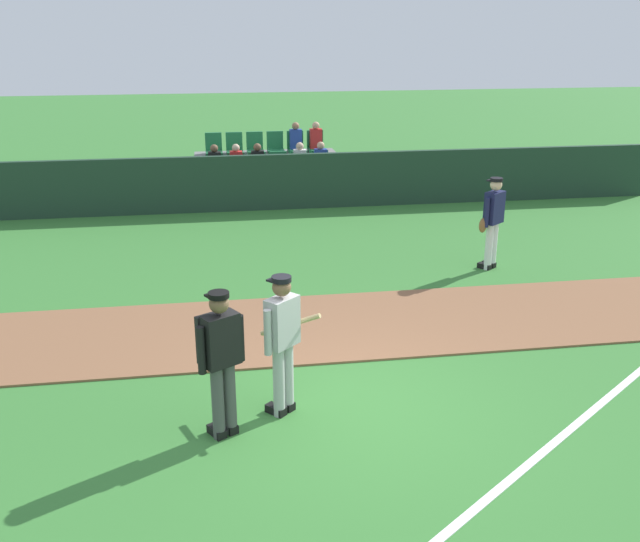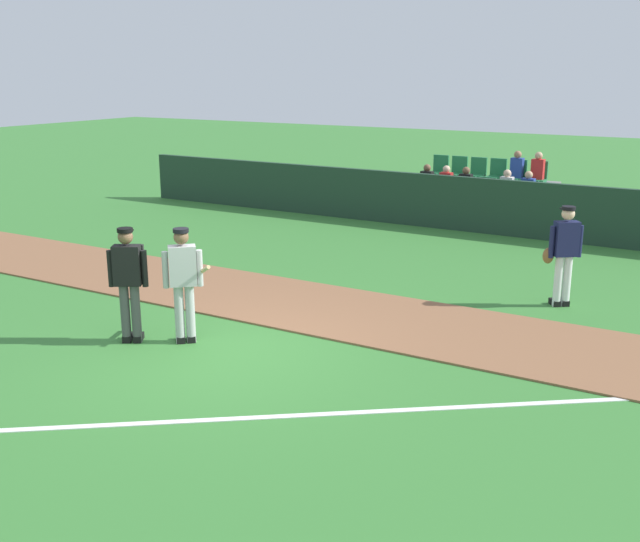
# 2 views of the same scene
# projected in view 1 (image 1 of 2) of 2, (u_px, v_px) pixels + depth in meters

# --- Properties ---
(ground_plane) EXTENTS (80.00, 80.00, 0.00)m
(ground_plane) POSITION_uv_depth(u_px,v_px,m) (347.00, 408.00, 8.79)
(ground_plane) COLOR #387A33
(infield_dirt_path) EXTENTS (28.00, 2.55, 0.03)m
(infield_dirt_path) POSITION_uv_depth(u_px,v_px,m) (317.00, 326.00, 11.09)
(infield_dirt_path) COLOR brown
(infield_dirt_path) RESTS_ON ground
(foul_line_chalk) EXTENTS (9.67, 7.27, 0.01)m
(foul_line_chalk) POSITION_uv_depth(u_px,v_px,m) (595.00, 409.00, 8.76)
(foul_line_chalk) COLOR white
(foul_line_chalk) RESTS_ON ground
(dugout_fence) EXTENTS (20.00, 0.16, 1.38)m
(dugout_fence) POSITION_uv_depth(u_px,v_px,m) (272.00, 182.00, 17.73)
(dugout_fence) COLOR #1E3828
(dugout_fence) RESTS_ON ground
(stadium_bleachers) EXTENTS (3.90, 2.10, 1.90)m
(stadium_bleachers) POSITION_uv_depth(u_px,v_px,m) (268.00, 177.00, 19.13)
(stadium_bleachers) COLOR slate
(stadium_bleachers) RESTS_ON ground
(batter_grey_jersey) EXTENTS (0.71, 0.69, 1.76)m
(batter_grey_jersey) POSITION_uv_depth(u_px,v_px,m) (283.00, 340.00, 8.38)
(batter_grey_jersey) COLOR #B2B2B2
(batter_grey_jersey) RESTS_ON ground
(umpire_home_plate) EXTENTS (0.54, 0.45, 1.76)m
(umpire_home_plate) POSITION_uv_depth(u_px,v_px,m) (221.00, 356.00, 7.91)
(umpire_home_plate) COLOR #4C4C4C
(umpire_home_plate) RESTS_ON ground
(runner_navy_jersey) EXTENTS (0.61, 0.47, 1.76)m
(runner_navy_jersey) POSITION_uv_depth(u_px,v_px,m) (493.00, 220.00, 13.38)
(runner_navy_jersey) COLOR white
(runner_navy_jersey) RESTS_ON ground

